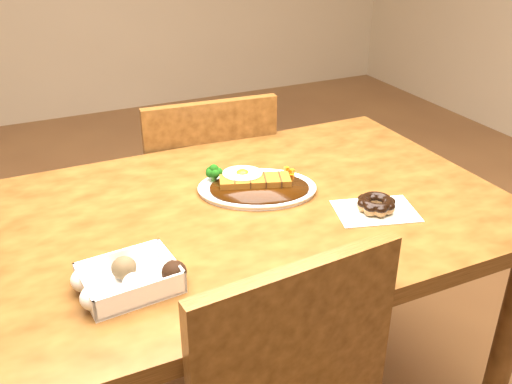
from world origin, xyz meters
name	(u,v)px	position (x,y,z in m)	size (l,w,h in m)	color
table	(250,243)	(0.00, 0.00, 0.65)	(1.20, 0.80, 0.75)	#43250D
chair_far	(204,203)	(0.08, 0.54, 0.48)	(0.45, 0.45, 0.87)	#43250D
katsu_curry_plate	(255,185)	(0.05, 0.07, 0.76)	(0.34, 0.30, 0.06)	white
donut_box	(127,279)	(-0.33, -0.19, 0.77)	(0.20, 0.15, 0.05)	white
pon_de_ring	(376,204)	(0.25, -0.14, 0.77)	(0.21, 0.17, 0.03)	silver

